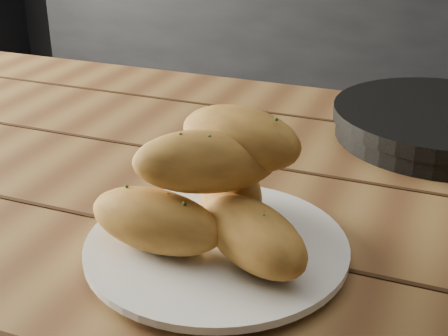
# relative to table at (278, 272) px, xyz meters

# --- Properties ---
(counter) EXTENTS (2.80, 0.60, 0.90)m
(counter) POSITION_rel_table_xyz_m (-0.05, 1.81, -0.21)
(counter) COLOR black
(counter) RESTS_ON ground
(table) EXTENTS (1.63, 0.92, 0.75)m
(table) POSITION_rel_table_xyz_m (0.00, 0.00, 0.00)
(table) COLOR brown
(table) RESTS_ON ground
(plate) EXTENTS (0.26, 0.26, 0.02)m
(plate) POSITION_rel_table_xyz_m (-0.03, -0.12, 0.10)
(plate) COLOR white
(plate) RESTS_ON table
(bread_rolls) EXTENTS (0.24, 0.21, 0.13)m
(bread_rolls) POSITION_rel_table_xyz_m (-0.03, -0.12, 0.16)
(bread_rolls) COLOR gold
(bread_rolls) RESTS_ON plate
(skillet) EXTENTS (0.45, 0.32, 0.05)m
(skillet) POSITION_rel_table_xyz_m (0.16, 0.29, 0.11)
(skillet) COLOR black
(skillet) RESTS_ON table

